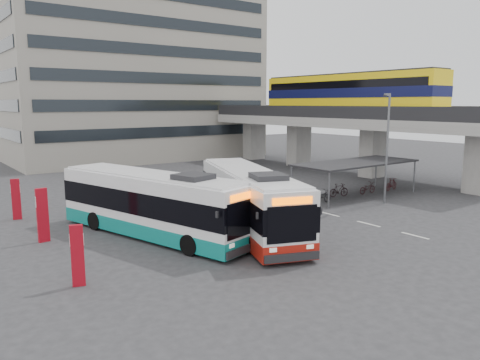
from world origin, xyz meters
TOP-DOWN VIEW (x-y plane):
  - ground at (0.00, 0.00)m, footprint 120.00×120.00m
  - viaduct at (17.00, 11.79)m, footprint 8.00×32.00m
  - bike_shelter at (8.45, 3.00)m, footprint 10.00×4.00m
  - office_block at (6.00, 36.00)m, footprint 30.00×15.00m
  - road_markings at (2.50, -3.00)m, footprint 0.15×7.60m
  - bus_main at (-3.78, 0.03)m, footprint 6.61×12.14m
  - bus_teal at (-8.47, 2.22)m, footprint 5.68×12.21m
  - pedestrian at (-2.18, 1.15)m, footprint 0.47×0.70m
  - lamp_post at (7.82, -0.12)m, footprint 1.27×0.59m
  - sign_totem_south at (-13.80, -2.36)m, footprint 0.50×0.30m
  - sign_totem_mid at (-13.36, 4.42)m, footprint 0.59×0.21m
  - sign_totem_north at (-13.43, 10.17)m, footprint 0.52×0.27m

SIDE VIEW (x-z plane):
  - ground at x=0.00m, z-range 0.00..0.00m
  - road_markings at x=2.50m, z-range 0.00..0.01m
  - pedestrian at x=-2.18m, z-range 0.00..1.88m
  - sign_totem_south at x=-13.80m, z-range 0.04..2.43m
  - sign_totem_north at x=-13.43m, z-range 0.04..2.49m
  - sign_totem_mid at x=-13.36m, z-range 0.04..2.76m
  - bike_shelter at x=8.45m, z-range 0.37..2.91m
  - bus_teal at x=-8.47m, z-range -0.13..3.41m
  - bus_main at x=-3.78m, z-range -0.13..3.42m
  - lamp_post at x=7.82m, z-range 0.53..8.02m
  - viaduct at x=17.00m, z-range 1.39..11.07m
  - office_block at x=6.00m, z-range 0.00..25.00m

